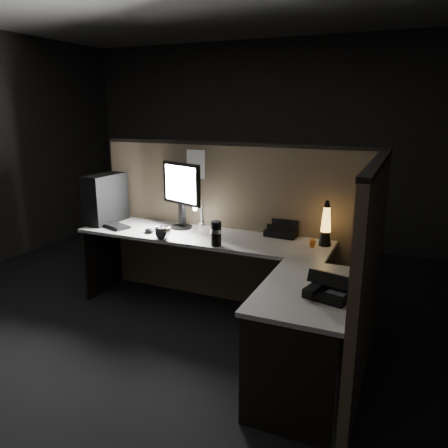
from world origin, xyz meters
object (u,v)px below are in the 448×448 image
at_px(desk_phone, 329,287).
at_px(keyboard, 110,225).
at_px(monitor, 181,189).
at_px(pc_tower, 105,199).
at_px(lava_lamp, 326,227).

bearing_deg(desk_phone, keyboard, 174.98).
bearing_deg(desk_phone, monitor, 161.58).
relative_size(pc_tower, desk_phone, 1.57).
bearing_deg(desk_phone, lava_lamp, 116.94).
xyz_separation_m(lava_lamp, desk_phone, (0.22, -1.00, -0.10)).
bearing_deg(keyboard, monitor, 38.02).
distance_m(keyboard, desk_phone, 2.38).
distance_m(pc_tower, desk_phone, 2.53).
distance_m(pc_tower, keyboard, 0.28).
relative_size(monitor, desk_phone, 2.03).
distance_m(monitor, lava_lamp, 1.37).
distance_m(keyboard, lava_lamp, 2.03).
bearing_deg(pc_tower, keyboard, -36.87).
xyz_separation_m(pc_tower, keyboard, (0.12, -0.10, -0.23)).
relative_size(keyboard, lava_lamp, 1.21).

